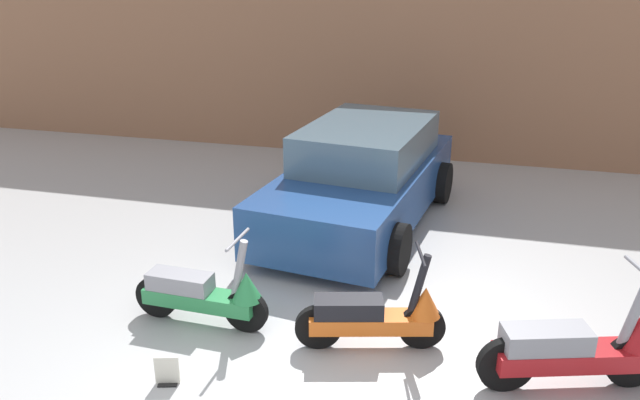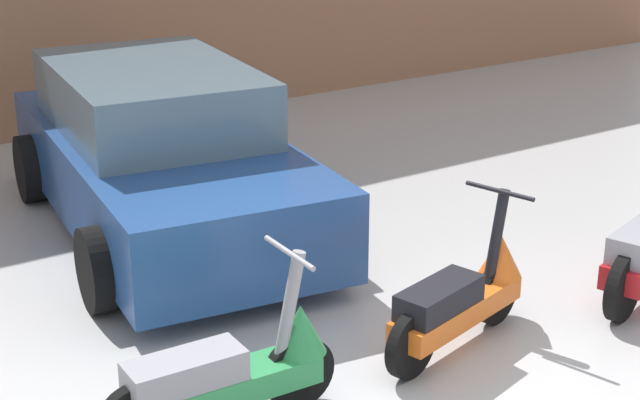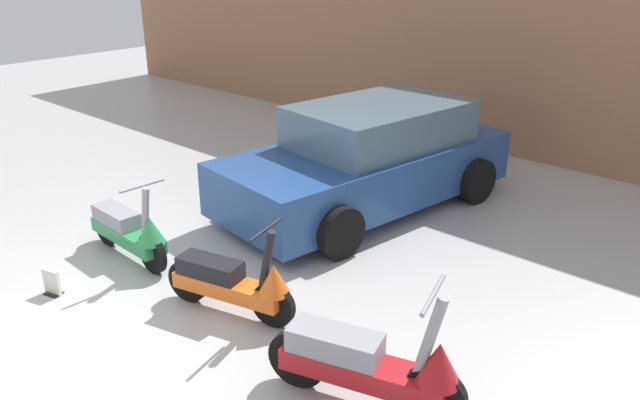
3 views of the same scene
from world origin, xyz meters
TOP-DOWN VIEW (x-y plane):
  - wall_back at (0.00, 7.14)m, footprint 19.60×0.12m
  - scooter_front_left at (-1.04, 1.03)m, footprint 1.39×0.50m
  - scooter_front_right at (0.62, 1.06)m, footprint 1.34×0.61m
  - scooter_front_center at (2.31, 0.91)m, footprint 1.49×0.73m
  - car_rear_left at (-0.08, 3.94)m, footprint 2.28×4.09m
  - placard_near_left_scooter at (-0.98, 0.10)m, footprint 0.20×0.16m

SIDE VIEW (x-z plane):
  - placard_near_left_scooter at x=-0.98m, z-range -0.02..0.24m
  - scooter_front_right at x=0.62m, z-range -0.14..0.81m
  - scooter_front_left at x=-1.04m, z-range -0.14..0.83m
  - scooter_front_center at x=2.31m, z-range -0.16..0.92m
  - car_rear_left at x=-0.08m, z-range -0.03..1.30m
  - wall_back at x=0.00m, z-range 0.00..4.05m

